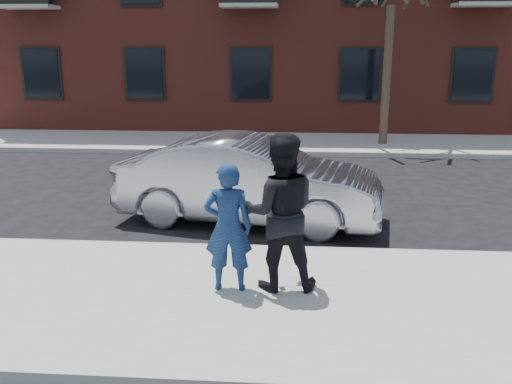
{
  "coord_description": "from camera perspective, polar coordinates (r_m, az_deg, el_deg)",
  "views": [
    {
      "loc": [
        1.73,
        -6.39,
        3.2
      ],
      "look_at": [
        1.22,
        0.4,
        1.34
      ],
      "focal_mm": 38.0,
      "sensor_mm": 36.0,
      "label": 1
    }
  ],
  "objects": [
    {
      "name": "silver_sedan",
      "position": [
        9.93,
        -0.64,
        1.2
      ],
      "size": [
        5.02,
        2.43,
        1.58
      ],
      "primitive_type": "imported",
      "rotation": [
        0.0,
        0.0,
        1.41
      ],
      "color": "#999BA3",
      "rests_on": "ground"
    },
    {
      "name": "near_curb",
      "position": [
        8.71,
        -7.51,
        -5.92
      ],
      "size": [
        50.0,
        0.1,
        0.15
      ],
      "primitive_type": "cube",
      "color": "#999691",
      "rests_on": "ground"
    },
    {
      "name": "far_sidewalk",
      "position": [
        18.0,
        -1.31,
        5.24
      ],
      "size": [
        50.0,
        3.5,
        0.15
      ],
      "primitive_type": "cube",
      "color": "gray",
      "rests_on": "ground"
    },
    {
      "name": "man_peacoat",
      "position": [
        6.83,
        2.53,
        -2.16
      ],
      "size": [
        1.04,
        0.85,
        2.02
      ],
      "rotation": [
        0.0,
        0.0,
        3.23
      ],
      "color": "black",
      "rests_on": "near_sidewalk"
    },
    {
      "name": "ground",
      "position": [
        7.36,
        -9.95,
        -10.79
      ],
      "size": [
        100.0,
        100.0,
        0.0
      ],
      "primitive_type": "plane",
      "color": "black",
      "rests_on": "ground"
    },
    {
      "name": "man_hoodie",
      "position": [
        6.83,
        -2.95,
        -3.7
      ],
      "size": [
        0.63,
        0.5,
        1.67
      ],
      "rotation": [
        0.0,
        0.0,
        3.19
      ],
      "color": "navy",
      "rests_on": "near_sidewalk"
    },
    {
      "name": "near_sidewalk",
      "position": [
        7.11,
        -10.47,
        -11.12
      ],
      "size": [
        50.0,
        3.5,
        0.15
      ],
      "primitive_type": "cube",
      "color": "gray",
      "rests_on": "ground"
    },
    {
      "name": "far_curb",
      "position": [
        16.24,
        -1.92,
        4.14
      ],
      "size": [
        50.0,
        0.1,
        0.15
      ],
      "primitive_type": "cube",
      "color": "#999691",
      "rests_on": "ground"
    }
  ]
}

